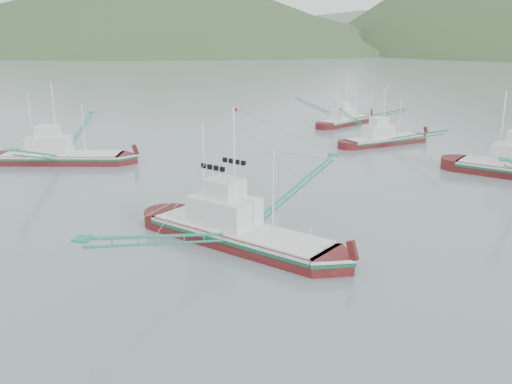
% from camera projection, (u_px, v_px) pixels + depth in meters
% --- Properties ---
extents(ground, '(1200.00, 1200.00, 0.00)m').
position_uv_depth(ground, '(235.00, 255.00, 42.06)').
color(ground, slate).
rests_on(ground, ground).
extents(main_boat, '(16.00, 27.05, 11.42)m').
position_uv_depth(main_boat, '(239.00, 216.00, 43.64)').
color(main_boat, '#510D0E').
rests_on(main_boat, ground).
extents(bg_boat_far, '(18.35, 19.22, 9.15)m').
position_uv_depth(bg_boat_far, '(385.00, 131.00, 81.96)').
color(bg_boat_far, '#510D0E').
rests_on(bg_boat_far, ground).
extents(bg_boat_left, '(15.35, 26.41, 10.88)m').
position_uv_depth(bg_boat_left, '(60.00, 147.00, 70.44)').
color(bg_boat_left, '#510D0E').
rests_on(bg_boat_left, ground).
extents(bg_boat_extra, '(19.46, 15.78, 9.15)m').
position_uv_depth(bg_boat_extra, '(347.00, 113.00, 99.27)').
color(bg_boat_extra, '#510D0E').
rests_on(bg_boat_extra, ground).
extents(headland_left, '(448.00, 308.00, 210.00)m').
position_uv_depth(headland_left, '(148.00, 52.00, 421.51)').
color(headland_left, '#334D28').
rests_on(headland_left, ground).
extents(ridge_distant, '(960.00, 400.00, 240.00)m').
position_uv_depth(ridge_distant, '(436.00, 46.00, 553.75)').
color(ridge_distant, slate).
rests_on(ridge_distant, ground).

